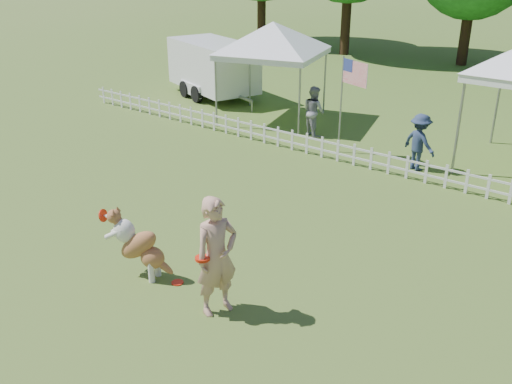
{
  "coord_description": "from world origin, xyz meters",
  "views": [
    {
      "loc": [
        6.53,
        -5.77,
        5.4
      ],
      "look_at": [
        0.39,
        2.0,
        1.1
      ],
      "focal_mm": 40.0,
      "sensor_mm": 36.0,
      "label": 1
    }
  ],
  "objects_px": {
    "canopy_tent_left": "(273,73)",
    "dog": "(140,245)",
    "cargo_trailer": "(213,69)",
    "spectator_b": "(419,142)",
    "frisbee_on_turf": "(177,282)",
    "flag_pole": "(341,105)",
    "spectator_a": "(314,111)",
    "handler": "(217,256)"
  },
  "relations": [
    {
      "from": "canopy_tent_left",
      "to": "dog",
      "type": "bearing_deg",
      "value": -82.39
    },
    {
      "from": "cargo_trailer",
      "to": "spectator_b",
      "type": "height_order",
      "value": "cargo_trailer"
    },
    {
      "from": "dog",
      "to": "frisbee_on_turf",
      "type": "bearing_deg",
      "value": 0.17
    },
    {
      "from": "dog",
      "to": "cargo_trailer",
      "type": "bearing_deg",
      "value": 108.24
    },
    {
      "from": "frisbee_on_turf",
      "to": "flag_pole",
      "type": "height_order",
      "value": "flag_pole"
    },
    {
      "from": "frisbee_on_turf",
      "to": "spectator_b",
      "type": "bearing_deg",
      "value": 82.85
    },
    {
      "from": "spectator_b",
      "to": "canopy_tent_left",
      "type": "bearing_deg",
      "value": 6.04
    },
    {
      "from": "flag_pole",
      "to": "spectator_a",
      "type": "relative_size",
      "value": 1.76
    },
    {
      "from": "handler",
      "to": "cargo_trailer",
      "type": "distance_m",
      "value": 14.17
    },
    {
      "from": "flag_pole",
      "to": "spectator_b",
      "type": "bearing_deg",
      "value": 22.95
    },
    {
      "from": "dog",
      "to": "flag_pole",
      "type": "xyz_separation_m",
      "value": [
        -0.68,
        7.88,
        0.73
      ]
    },
    {
      "from": "handler",
      "to": "spectator_a",
      "type": "xyz_separation_m",
      "value": [
        -3.83,
        8.66,
        -0.22
      ]
    },
    {
      "from": "frisbee_on_turf",
      "to": "spectator_a",
      "type": "xyz_separation_m",
      "value": [
        -2.74,
        8.51,
        0.75
      ]
    },
    {
      "from": "cargo_trailer",
      "to": "spectator_b",
      "type": "relative_size",
      "value": 3.26
    },
    {
      "from": "spectator_b",
      "to": "dog",
      "type": "bearing_deg",
      "value": 97.82
    },
    {
      "from": "handler",
      "to": "flag_pole",
      "type": "height_order",
      "value": "flag_pole"
    },
    {
      "from": "handler",
      "to": "canopy_tent_left",
      "type": "xyz_separation_m",
      "value": [
        -5.86,
        9.27,
        0.57
      ]
    },
    {
      "from": "canopy_tent_left",
      "to": "spectator_b",
      "type": "bearing_deg",
      "value": -29.52
    },
    {
      "from": "handler",
      "to": "flag_pole",
      "type": "distance_m",
      "value": 8.19
    },
    {
      "from": "dog",
      "to": "spectator_b",
      "type": "bearing_deg",
      "value": 60.04
    },
    {
      "from": "dog",
      "to": "spectator_a",
      "type": "distance_m",
      "value": 8.98
    },
    {
      "from": "handler",
      "to": "spectator_a",
      "type": "bearing_deg",
      "value": 40.96
    },
    {
      "from": "handler",
      "to": "canopy_tent_left",
      "type": "relative_size",
      "value": 0.63
    },
    {
      "from": "handler",
      "to": "spectator_b",
      "type": "xyz_separation_m",
      "value": [
        -0.11,
        7.9,
        -0.24
      ]
    },
    {
      "from": "cargo_trailer",
      "to": "frisbee_on_turf",
      "type": "bearing_deg",
      "value": -31.6
    },
    {
      "from": "frisbee_on_turf",
      "to": "spectator_a",
      "type": "height_order",
      "value": "spectator_a"
    },
    {
      "from": "frisbee_on_turf",
      "to": "canopy_tent_left",
      "type": "bearing_deg",
      "value": 117.64
    },
    {
      "from": "dog",
      "to": "frisbee_on_turf",
      "type": "relative_size",
      "value": 5.89
    },
    {
      "from": "spectator_a",
      "to": "dog",
      "type": "bearing_deg",
      "value": 126.24
    },
    {
      "from": "canopy_tent_left",
      "to": "spectator_b",
      "type": "distance_m",
      "value": 5.96
    },
    {
      "from": "dog",
      "to": "handler",
      "type": "bearing_deg",
      "value": -15.97
    },
    {
      "from": "dog",
      "to": "cargo_trailer",
      "type": "relative_size",
      "value": 0.26
    },
    {
      "from": "canopy_tent_left",
      "to": "spectator_b",
      "type": "xyz_separation_m",
      "value": [
        5.75,
        -1.36,
        -0.82
      ]
    },
    {
      "from": "frisbee_on_turf",
      "to": "cargo_trailer",
      "type": "distance_m",
      "value": 13.39
    },
    {
      "from": "dog",
      "to": "frisbee_on_turf",
      "type": "xyz_separation_m",
      "value": [
        0.66,
        0.22,
        -0.61
      ]
    },
    {
      "from": "canopy_tent_left",
      "to": "frisbee_on_turf",
      "type": "bearing_deg",
      "value": -78.53
    },
    {
      "from": "cargo_trailer",
      "to": "spectator_a",
      "type": "bearing_deg",
      "value": 1.58
    },
    {
      "from": "canopy_tent_left",
      "to": "flag_pole",
      "type": "xyz_separation_m",
      "value": [
        3.44,
        -1.46,
        -0.21
      ]
    },
    {
      "from": "canopy_tent_left",
      "to": "spectator_a",
      "type": "bearing_deg",
      "value": -32.85
    },
    {
      "from": "handler",
      "to": "spectator_a",
      "type": "distance_m",
      "value": 9.47
    },
    {
      "from": "spectator_b",
      "to": "handler",
      "type": "bearing_deg",
      "value": 110.2
    },
    {
      "from": "spectator_a",
      "to": "spectator_b",
      "type": "xyz_separation_m",
      "value": [
        3.72,
        -0.76,
        -0.02
      ]
    }
  ]
}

